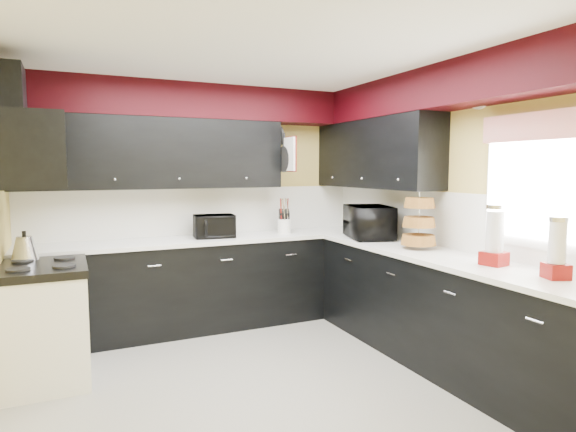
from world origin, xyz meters
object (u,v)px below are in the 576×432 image
(knife_block, at_px, (284,221))
(utensil_crock, at_px, (284,226))
(microwave, at_px, (369,222))
(kettle, at_px, (25,248))
(toaster_oven, at_px, (214,226))

(knife_block, bearing_deg, utensil_crock, -91.56)
(microwave, height_order, knife_block, microwave)
(utensil_crock, bearing_deg, kettle, -170.27)
(utensil_crock, relative_size, knife_block, 0.63)
(toaster_oven, xyz_separation_m, kettle, (-1.70, -0.44, -0.04))
(toaster_oven, bearing_deg, microwave, -19.65)
(kettle, bearing_deg, toaster_oven, 14.56)
(utensil_crock, distance_m, knife_block, 0.09)
(toaster_oven, distance_m, kettle, 1.75)
(knife_block, height_order, kettle, knife_block)
(microwave, distance_m, utensil_crock, 0.95)
(kettle, bearing_deg, microwave, -4.83)
(toaster_oven, height_order, utensil_crock, toaster_oven)
(utensil_crock, height_order, kettle, kettle)
(knife_block, bearing_deg, microwave, -30.64)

